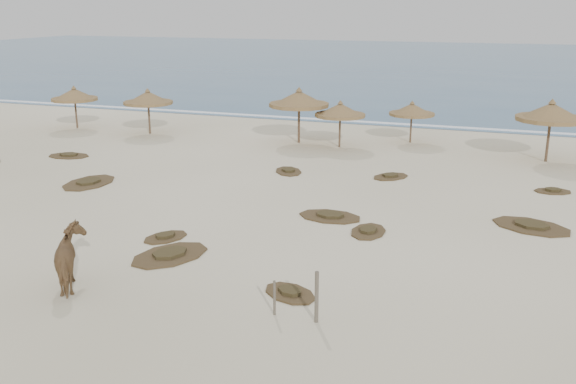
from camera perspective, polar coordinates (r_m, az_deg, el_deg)
name	(u,v)px	position (r m, az deg, el deg)	size (l,w,h in m)	color
ground	(164,263)	(20.04, -10.97, -6.21)	(160.00, 160.00, 0.00)	#F0E3C5
ocean	(442,62)	(91.71, 13.49, 11.14)	(200.00, 100.00, 0.01)	#2A5780
foam_line	(359,122)	(43.63, 6.35, 6.22)	(70.00, 0.60, 0.01)	white
palapa_0	(74,95)	(43.06, -18.46, 8.17)	(3.35, 3.35, 2.70)	brown
palapa_1	(148,98)	(39.94, -12.34, 8.13)	(3.22, 3.22, 2.77)	brown
palapa_2	(299,100)	(36.31, 0.99, 8.21)	(4.02, 4.02, 3.17)	brown
palapa_3	(340,111)	(35.35, 4.66, 7.21)	(3.52, 3.52, 2.60)	brown
palapa_4	(412,110)	(37.11, 10.95, 7.17)	(3.16, 3.16, 2.40)	brown
palapa_5	(551,113)	(34.32, 22.35, 6.52)	(4.42, 4.42, 3.17)	brown
horse	(72,259)	(18.73, -18.66, -5.64)	(0.91, 2.00, 1.69)	brown
fence_post_near	(317,297)	(15.96, 2.56, -9.31)	(0.10, 0.10, 1.35)	#665C4C
fence_post_far	(274,298)	(16.38, -1.21, -9.39)	(0.07, 0.07, 0.94)	#665C4C
scrub_1	(89,182)	(29.58, -17.28, 0.83)	(1.90, 2.87, 0.16)	brown
scrub_2	(165,237)	(22.06, -10.84, -3.93)	(1.65, 1.90, 0.16)	brown
scrub_3	(330,216)	(23.81, 3.76, -2.14)	(2.48, 1.71, 0.16)	brown
scrub_4	(368,231)	(22.37, 7.14, -3.47)	(1.22, 1.83, 0.16)	brown
scrub_5	(531,226)	(24.28, 20.83, -2.84)	(3.24, 2.68, 0.16)	brown
scrub_6	(69,155)	(35.22, -18.91, 3.09)	(2.34, 1.68, 0.16)	brown
scrub_7	(391,176)	(29.63, 9.10, 1.39)	(2.05, 2.16, 0.16)	brown
scrub_9	(170,255)	(20.51, -10.46, -5.49)	(2.69, 3.15, 0.16)	brown
scrub_10	(553,191)	(29.16, 22.48, 0.09)	(1.73, 1.35, 0.16)	brown
scrub_12	(290,293)	(17.63, 0.17, -8.94)	(1.98, 1.75, 0.16)	brown
scrub_13	(288,171)	(30.19, 0.04, 1.88)	(1.96, 2.19, 0.16)	brown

